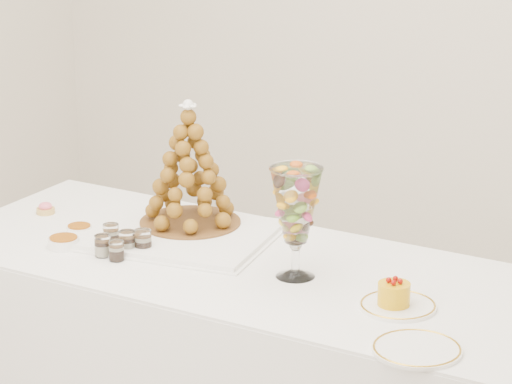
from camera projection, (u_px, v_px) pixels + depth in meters
The scene contains 15 objects.
buffet_table at pixel (246, 376), 3.73m from camera, with size 2.01×0.89×0.75m.
lace_tray at pixel (172, 234), 3.83m from camera, with size 0.61×0.46×0.02m, color white.
macaron_vase at pixel (296, 207), 3.45m from camera, with size 0.15×0.15×0.33m.
cake_plate at pixel (398, 306), 3.30m from camera, with size 0.21×0.21×0.01m, color white.
spare_plate at pixel (417, 349), 3.04m from camera, with size 0.23×0.23×0.01m, color white.
pink_tart at pixel (46, 209), 4.04m from camera, with size 0.06×0.06×0.04m.
verrine_a at pixel (111, 235), 3.75m from camera, with size 0.05×0.05×0.07m, color white.
verrine_b at pixel (127, 242), 3.68m from camera, with size 0.05×0.05×0.07m, color white.
verrine_c at pixel (143, 241), 3.69m from camera, with size 0.05×0.05×0.07m, color white.
verrine_d at pixel (103, 246), 3.66m from camera, with size 0.05×0.05×0.07m, color white.
verrine_e at pixel (116, 251), 3.63m from camera, with size 0.05×0.05×0.06m, color white.
ramekin_back at pixel (79, 230), 3.85m from camera, with size 0.08×0.08×0.03m, color white.
ramekin_front at pixel (64, 243), 3.74m from camera, with size 0.10×0.10×0.03m, color white.
croquembouche at pixel (189, 164), 3.83m from camera, with size 0.33×0.33×0.41m.
mousse_cake at pixel (394, 294), 3.28m from camera, with size 0.09×0.09×0.08m.
Camera 1 is at (1.93, -2.66, 2.07)m, focal length 85.00 mm.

